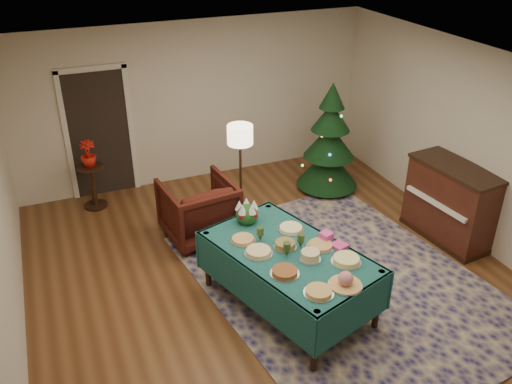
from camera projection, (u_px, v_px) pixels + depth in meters
name	position (u px, v px, depth m)	size (l,w,h in m)	color
room_shell	(284.00, 196.00, 6.16)	(7.00, 7.00, 7.00)	#593319
doorway	(99.00, 131.00, 8.58)	(1.08, 0.04, 2.16)	black
rug	(343.00, 283.00, 6.91)	(3.20, 4.20, 0.02)	#191552
buffet_table	(289.00, 262.00, 6.24)	(1.76, 2.31, 0.80)	black
platter_0	(319.00, 292.00, 5.48)	(0.32, 0.32, 0.05)	silver
platter_1	(346.00, 281.00, 5.57)	(0.36, 0.36, 0.17)	silver
platter_2	(346.00, 260.00, 5.96)	(0.34, 0.34, 0.07)	silver
platter_3	(285.00, 272.00, 5.77)	(0.32, 0.32, 0.06)	silver
platter_4	(310.00, 256.00, 5.99)	(0.24, 0.24, 0.11)	silver
platter_5	(320.00, 245.00, 6.22)	(0.33, 0.33, 0.04)	silver
platter_6	(259.00, 252.00, 6.10)	(0.33, 0.33, 0.06)	silver
platter_7	(285.00, 245.00, 6.21)	(0.27, 0.27, 0.08)	silver
platter_8	(291.00, 228.00, 6.55)	(0.32, 0.32, 0.04)	silver
platter_9	(243.00, 239.00, 6.33)	(0.30, 0.30, 0.04)	silver
goblet_0	(260.00, 234.00, 6.30)	(0.08, 0.08, 0.19)	#2D471E
goblet_1	(301.00, 241.00, 6.17)	(0.08, 0.08, 0.19)	#2D471E
goblet_2	(287.00, 249.00, 6.02)	(0.08, 0.08, 0.19)	#2D471E
napkin_stack	(339.00, 246.00, 6.22)	(0.16, 0.16, 0.04)	#D13A89
gift_box	(326.00, 237.00, 6.33)	(0.13, 0.13, 0.11)	#DB3DA4
centerpiece	(247.00, 212.00, 6.65)	(0.29, 0.29, 0.33)	#1E4C1E
armchair	(198.00, 207.00, 7.67)	(0.95, 0.89, 0.97)	#3D130D
floor_lamp	(240.00, 141.00, 7.72)	(0.37, 0.37, 1.53)	#A57F3F
side_table	(93.00, 187.00, 8.50)	(0.40, 0.40, 0.72)	black
potted_plant	(89.00, 159.00, 8.27)	(0.23, 0.42, 0.23)	red
christmas_tree	(329.00, 143.00, 8.81)	(1.34, 1.34, 1.85)	black
piano	(450.00, 204.00, 7.62)	(0.74, 1.36, 1.13)	black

